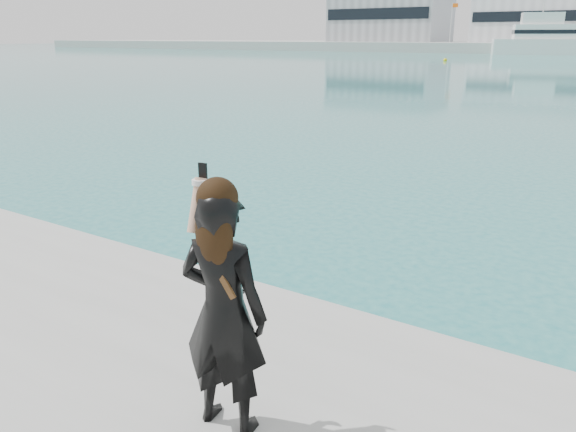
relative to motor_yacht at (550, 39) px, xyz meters
name	(u,v)px	position (x,y,z in m)	size (l,w,h in m)	color
ground	(263,432)	(16.49, -110.86, -2.67)	(500.00, 500.00, 0.00)	#1A7178
warehouse_grey_left	(390,16)	(-38.51, 17.12, 5.09)	(26.52, 16.36, 11.50)	gray
warehouse_white	(538,18)	(-5.51, 17.12, 4.09)	(24.48, 15.35, 9.50)	silver
flagpole_left	(452,20)	(-21.42, 10.14, 3.86)	(1.28, 0.16, 8.00)	silver
motor_yacht	(550,39)	(0.00, 0.00, 0.00)	(21.13, 11.74, 9.51)	white
buoy_far	(445,61)	(-6.50, -37.21, -2.67)	(0.50, 0.50, 0.50)	yellow
woman	(223,306)	(16.84, -111.71, -1.05)	(0.61, 0.45, 1.64)	black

